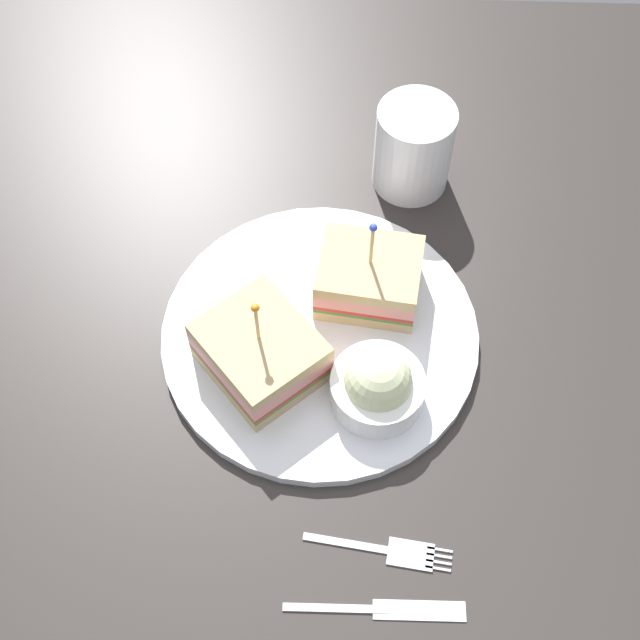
% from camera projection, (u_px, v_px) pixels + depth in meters
% --- Properties ---
extents(ground_plane, '(0.93, 0.93, 0.02)m').
position_uv_depth(ground_plane, '(320.00, 344.00, 0.79)').
color(ground_plane, '#2D2826').
extents(plate, '(0.28, 0.28, 0.01)m').
position_uv_depth(plate, '(320.00, 335.00, 0.77)').
color(plate, white).
rests_on(plate, ground_plane).
extents(sandwich_half_front, '(0.13, 0.12, 0.10)m').
position_uv_depth(sandwich_half_front, '(260.00, 352.00, 0.73)').
color(sandwich_half_front, tan).
rests_on(sandwich_half_front, plate).
extents(sandwich_half_back, '(0.09, 0.10, 0.10)m').
position_uv_depth(sandwich_half_back, '(369.00, 278.00, 0.77)').
color(sandwich_half_back, tan).
rests_on(sandwich_half_back, plate).
extents(coleslaw_bowl, '(0.08, 0.08, 0.06)m').
position_uv_depth(coleslaw_bowl, '(378.00, 385.00, 0.72)').
color(coleslaw_bowl, white).
rests_on(coleslaw_bowl, plate).
extents(drink_glass, '(0.08, 0.08, 0.09)m').
position_uv_depth(drink_glass, '(413.00, 150.00, 0.84)').
color(drink_glass, beige).
rests_on(drink_glass, ground_plane).
extents(fork, '(0.03, 0.12, 0.00)m').
position_uv_depth(fork, '(394.00, 551.00, 0.67)').
color(fork, silver).
rests_on(fork, ground_plane).
extents(knife, '(0.02, 0.14, 0.00)m').
position_uv_depth(knife, '(386.00, 609.00, 0.65)').
color(knife, silver).
rests_on(knife, ground_plane).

